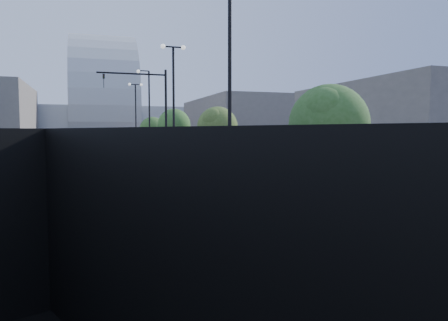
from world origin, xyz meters
name	(u,v)px	position (x,y,z in m)	size (l,w,h in m)	color
ground	(367,306)	(0.00, 0.00, 0.00)	(220.00, 220.00, 0.00)	black
sidewalk	(168,161)	(3.50, 40.00, 0.06)	(7.00, 140.00, 0.12)	#4C2D23
concrete_strip	(192,160)	(6.20, 40.00, 0.07)	(2.40, 140.00, 0.13)	slate
curb	(137,161)	(0.00, 40.00, 0.07)	(0.30, 140.00, 0.14)	gray
west_sidewalk	(6,164)	(-13.00, 40.00, 0.06)	(4.00, 140.00, 0.12)	slate
white_sedan	(105,168)	(-3.95, 23.69, 0.78)	(1.66, 4.76, 1.57)	silver
dark_car_mid	(81,165)	(-5.63, 29.15, 0.62)	(2.07, 4.49, 1.25)	black
dark_car_far	(116,159)	(-2.54, 35.01, 0.70)	(1.96, 4.83, 1.40)	black
pedestrian	(261,172)	(4.54, 15.84, 1.02)	(0.74, 0.49, 2.04)	black
streetlight_1	(227,108)	(0.49, 10.00, 4.34)	(1.44, 0.56, 9.21)	black
streetlight_2	(174,110)	(0.60, 22.00, 4.82)	(1.72, 0.56, 9.28)	black
streetlight_3	(148,121)	(0.49, 34.00, 4.34)	(1.44, 0.56, 9.21)	black
streetlight_4	(136,120)	(0.60, 46.00, 4.82)	(1.72, 0.56, 9.28)	black
traffic_mast	(154,110)	(-0.30, 25.00, 4.98)	(5.09, 0.20, 8.00)	black
tree_0	(330,125)	(1.65, 4.02, 3.56)	(2.38, 2.32, 4.73)	#382619
tree_1	(218,127)	(1.65, 15.02, 3.59)	(2.27, 2.21, 4.71)	#382619
tree_2	(174,125)	(1.65, 27.02, 3.85)	(2.68, 2.68, 5.21)	#382619
tree_3	(153,130)	(1.65, 39.02, 3.55)	(2.78, 2.78, 4.95)	#382619
convention_center	(103,119)	(-2.00, 85.00, 6.00)	(50.00, 30.00, 50.00)	#A1A6AA
commercial_block_ne	(241,127)	(16.00, 50.00, 4.00)	(12.00, 22.00, 8.00)	#67615C
commercial_block_e	(400,130)	(18.00, 20.00, 3.50)	(10.00, 16.00, 7.00)	#605A56
utility_cover_0	(427,270)	(2.40, 1.00, 0.13)	(0.50, 0.50, 0.02)	black
utility_cover_1	(289,214)	(2.40, 8.00, 0.13)	(0.50, 0.50, 0.02)	black
utility_cover_2	(211,182)	(2.40, 19.00, 0.13)	(0.50, 0.50, 0.02)	black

